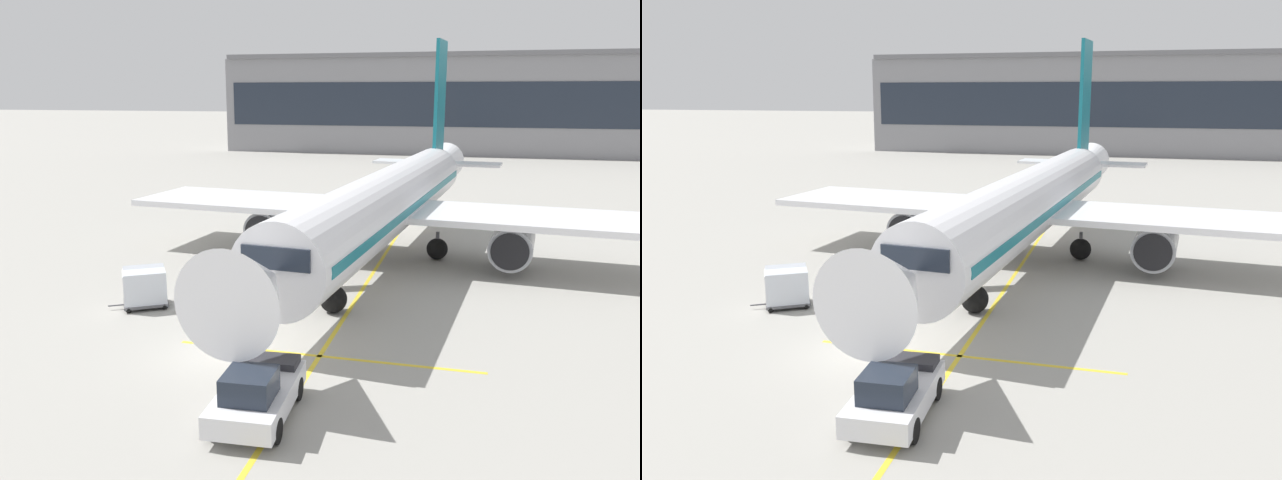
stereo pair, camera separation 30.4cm
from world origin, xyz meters
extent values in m
plane|color=#9E9B93|center=(0.00, 0.00, 0.00)|extent=(600.00, 600.00, 0.00)
cylinder|color=white|center=(3.84, 15.18, 3.58)|extent=(6.74, 32.28, 3.78)
cube|color=#146B7A|center=(3.84, 15.18, 3.58)|extent=(6.65, 31.01, 0.45)
cone|color=white|center=(2.18, -2.66, 3.58)|extent=(3.92, 4.09, 3.59)
cone|color=white|center=(5.61, 34.16, 3.86)|extent=(3.76, 6.31, 3.21)
cube|color=white|center=(-4.42, 16.76, 3.01)|extent=(15.76, 7.80, 0.36)
cylinder|color=#93969E|center=(-3.33, 16.01, 1.66)|extent=(2.72, 4.37, 2.34)
cylinder|color=black|center=(-3.53, 13.89, 1.66)|extent=(1.99, 0.30, 1.99)
cube|color=white|center=(12.25, 15.20, 3.01)|extent=(15.76, 7.80, 0.36)
cylinder|color=#93969E|center=(11.04, 14.67, 1.66)|extent=(2.72, 4.37, 2.34)
cylinder|color=black|center=(10.85, 12.55, 1.66)|extent=(1.99, 0.30, 1.99)
cube|color=#146B7A|center=(5.47, 32.65, 9.14)|extent=(0.64, 3.86, 9.62)
cube|color=white|center=(5.44, 32.35, 4.14)|extent=(10.55, 3.52, 0.20)
cube|color=#1E2633|center=(2.42, -0.03, 4.14)|extent=(2.79, 1.94, 0.83)
cylinder|color=#47474C|center=(2.95, 5.60, 1.17)|extent=(0.22, 0.22, 1.05)
sphere|color=black|center=(2.95, 5.60, 0.64)|extent=(1.28, 1.28, 1.28)
cylinder|color=#47474C|center=(1.17, 17.04, 1.17)|extent=(0.22, 0.22, 1.05)
sphere|color=black|center=(1.17, 17.04, 0.64)|extent=(1.28, 1.28, 1.28)
cylinder|color=#47474C|center=(6.81, 16.52, 1.17)|extent=(0.22, 0.22, 1.05)
sphere|color=black|center=(6.81, 16.52, 0.64)|extent=(1.28, 1.28, 1.28)
cube|color=#A3A8B2|center=(-0.85, 8.13, 0.50)|extent=(3.71, 3.24, 0.44)
cube|color=black|center=(-1.82, 7.90, 1.07)|extent=(0.81, 0.80, 0.70)
cylinder|color=#333338|center=(-1.26, 8.28, 1.12)|extent=(0.08, 0.08, 0.80)
cube|color=#A3A8B2|center=(0.13, 8.80, 1.78)|extent=(4.48, 3.46, 2.27)
cube|color=black|center=(0.13, 8.80, 1.87)|extent=(4.28, 3.26, 2.11)
cube|color=#333338|center=(0.38, 8.43, 1.90)|extent=(3.96, 2.73, 2.30)
cube|color=#333338|center=(-0.12, 9.16, 1.90)|extent=(3.96, 2.73, 2.30)
cylinder|color=black|center=(0.55, 8.19, 0.28)|extent=(0.58, 0.48, 0.56)
cylinder|color=black|center=(-0.28, 9.41, 0.28)|extent=(0.58, 0.48, 0.56)
cylinder|color=black|center=(-1.41, 6.85, 0.28)|extent=(0.58, 0.48, 0.56)
cylinder|color=black|center=(-2.24, 8.07, 0.28)|extent=(0.58, 0.48, 0.56)
cube|color=#515156|center=(-3.19, 5.68, 0.21)|extent=(2.54, 2.42, 0.12)
cylinder|color=#4C4C51|center=(-4.34, 4.96, 0.20)|extent=(0.63, 0.43, 0.07)
cube|color=#9EA3AD|center=(-3.19, 5.68, 1.02)|extent=(2.41, 2.28, 1.50)
cube|color=#9EA3AD|center=(-3.41, 6.03, 1.54)|extent=(2.01, 1.68, 0.74)
cube|color=silver|center=(-4.01, 5.16, 1.02)|extent=(0.79, 1.24, 1.38)
sphere|color=black|center=(-4.23, 5.83, 0.15)|extent=(0.30, 0.30, 0.30)
sphere|color=black|center=(-3.51, 4.67, 0.15)|extent=(0.30, 0.30, 0.30)
sphere|color=black|center=(-2.88, 6.68, 0.15)|extent=(0.30, 0.30, 0.30)
sphere|color=black|center=(-2.15, 5.53, 0.15)|extent=(0.30, 0.30, 0.30)
cube|color=#515156|center=(-5.78, 4.16, 0.21)|extent=(2.54, 2.42, 0.12)
cylinder|color=#4C4C51|center=(-6.92, 3.44, 0.20)|extent=(0.63, 0.43, 0.07)
cube|color=silver|center=(-5.78, 4.16, 1.02)|extent=(2.41, 2.28, 1.50)
cube|color=silver|center=(-6.00, 4.51, 1.54)|extent=(2.01, 1.68, 0.74)
cube|color=silver|center=(-6.59, 3.65, 1.02)|extent=(0.79, 1.24, 1.38)
sphere|color=black|center=(-6.82, 4.31, 0.15)|extent=(0.30, 0.30, 0.30)
sphere|color=black|center=(-6.09, 3.16, 0.15)|extent=(0.30, 0.30, 0.30)
sphere|color=black|center=(-5.46, 5.16, 0.15)|extent=(0.30, 0.30, 0.30)
sphere|color=black|center=(-4.74, 4.01, 0.15)|extent=(0.30, 0.30, 0.30)
cube|color=silver|center=(2.92, -4.43, 0.68)|extent=(2.34, 4.51, 0.70)
cube|color=#1E2633|center=(2.96, -5.19, 1.43)|extent=(1.55, 1.62, 0.80)
cube|color=#28282D|center=(2.82, -2.78, 1.15)|extent=(1.84, 1.07, 0.24)
cylinder|color=black|center=(3.76, -3.01, 0.38)|extent=(0.32, 0.77, 0.76)
cylinder|color=black|center=(1.92, -3.12, 0.38)|extent=(0.32, 0.77, 0.76)
cylinder|color=black|center=(3.92, -5.74, 0.38)|extent=(0.32, 0.77, 0.76)
cylinder|color=black|center=(2.07, -5.84, 0.38)|extent=(0.32, 0.77, 0.76)
cylinder|color=black|center=(-2.82, 7.24, 0.43)|extent=(0.15, 0.15, 0.86)
cylinder|color=black|center=(-2.75, 7.41, 0.43)|extent=(0.15, 0.15, 0.86)
cube|color=yellow|center=(-2.79, 7.32, 1.15)|extent=(0.37, 0.44, 0.58)
cube|color=white|center=(-2.90, 7.37, 1.15)|extent=(0.14, 0.32, 0.08)
sphere|color=#9E7051|center=(-2.79, 7.32, 1.56)|extent=(0.21, 0.21, 0.21)
sphere|color=yellow|center=(-2.79, 7.32, 1.63)|extent=(0.23, 0.23, 0.23)
cylinder|color=yellow|center=(-2.88, 7.10, 1.10)|extent=(0.09, 0.09, 0.56)
cylinder|color=yellow|center=(-2.70, 7.55, 1.10)|extent=(0.09, 0.09, 0.56)
cylinder|color=#333847|center=(-2.33, 8.41, 0.43)|extent=(0.15, 0.15, 0.86)
cylinder|color=#333847|center=(-2.15, 8.45, 0.43)|extent=(0.15, 0.15, 0.86)
cube|color=orange|center=(-2.24, 8.43, 1.15)|extent=(0.42, 0.31, 0.58)
cube|color=white|center=(-2.26, 8.55, 1.15)|extent=(0.34, 0.08, 0.08)
sphere|color=tan|center=(-2.24, 8.43, 1.56)|extent=(0.21, 0.21, 0.21)
sphere|color=yellow|center=(-2.24, 8.43, 1.63)|extent=(0.23, 0.23, 0.23)
cylinder|color=orange|center=(-2.47, 8.39, 1.10)|extent=(0.09, 0.09, 0.56)
cylinder|color=orange|center=(-2.00, 8.48, 1.10)|extent=(0.09, 0.09, 0.56)
cube|color=black|center=(-4.04, 11.07, 0.03)|extent=(0.65, 0.65, 0.05)
cone|color=orange|center=(-4.04, 11.07, 0.39)|extent=(0.52, 0.52, 0.68)
cylinder|color=white|center=(-4.04, 11.07, 0.43)|extent=(0.29, 0.29, 0.08)
cube|color=yellow|center=(3.59, 15.18, 0.00)|extent=(0.20, 110.00, 0.01)
cube|color=yellow|center=(3.84, 0.59, 0.00)|extent=(12.00, 0.20, 0.01)
cube|color=gray|center=(12.91, 90.86, 7.62)|extent=(93.24, 18.30, 15.25)
cube|color=#1E2633|center=(12.91, 81.66, 8.01)|extent=(90.44, 0.10, 6.86)
cube|color=slate|center=(12.91, 89.03, 15.60)|extent=(92.30, 15.56, 0.70)
camera|label=1|loc=(9.32, -21.51, 9.85)|focal=35.90mm
camera|label=2|loc=(9.61, -21.43, 9.85)|focal=35.90mm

